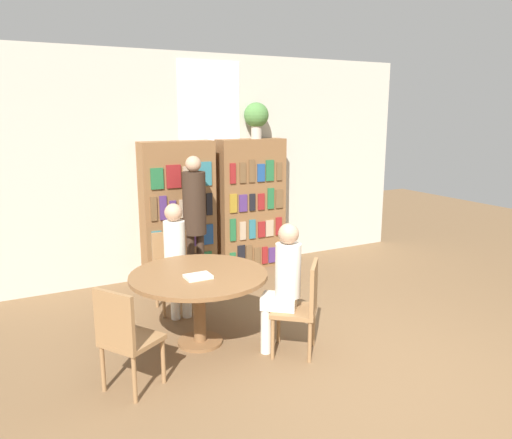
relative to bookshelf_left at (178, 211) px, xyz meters
name	(u,v)px	position (x,y,z in m)	size (l,w,h in m)	color
ground_plane	(385,385)	(0.55, -3.44, -0.92)	(16.00, 16.00, 0.00)	brown
wall_back	(210,165)	(0.55, 0.19, 0.58)	(6.40, 0.07, 3.00)	beige
bookshelf_left	(178,211)	(0.00, 0.00, 0.00)	(0.98, 0.34, 1.85)	brown
bookshelf_right	(251,204)	(1.10, 0.00, 0.00)	(0.98, 0.34, 1.85)	brown
flower_vase	(256,117)	(1.19, 0.01, 1.24)	(0.35, 0.35, 0.50)	#B7AD9E
reading_table	(199,284)	(-0.51, -1.99, -0.31)	(1.32, 1.32, 0.72)	brown
chair_near_camera	(125,335)	(-1.36, -2.51, -0.43)	(0.55, 0.55, 0.89)	olive
chair_left_side	(172,267)	(-0.44, -0.99, -0.43)	(0.43, 0.43, 0.89)	olive
chair_far_side	(302,304)	(0.26, -2.63, -0.43)	(0.56, 0.56, 0.89)	olive
seated_reader_left	(176,253)	(-0.45, -1.17, -0.22)	(0.26, 0.37, 1.25)	silver
seated_reader_right	(283,281)	(0.12, -2.51, -0.22)	(0.40, 0.39, 1.25)	silver
librarian_standing	(194,209)	(0.04, -0.50, 0.11)	(0.29, 0.56, 1.70)	#332319
open_book_on_table	(198,277)	(-0.57, -2.11, -0.19)	(0.24, 0.18, 0.03)	silver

